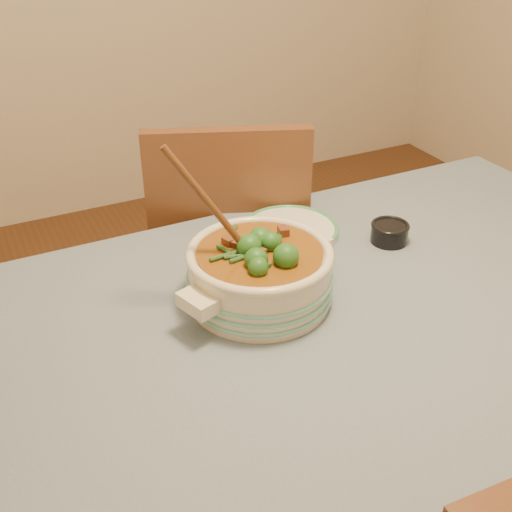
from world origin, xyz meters
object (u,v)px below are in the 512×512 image
(stew_casserole, at_px, (259,270))
(dining_table, at_px, (360,334))
(white_plate, at_px, (290,229))
(chair_far, at_px, (228,246))
(condiment_bowl, at_px, (390,232))

(stew_casserole, bearing_deg, dining_table, -28.45)
(white_plate, bearing_deg, chair_far, 98.30)
(stew_casserole, bearing_deg, condiment_bowl, 11.51)
(white_plate, xyz_separation_m, chair_far, (-0.05, 0.31, -0.20))
(dining_table, distance_m, chair_far, 0.67)
(dining_table, xyz_separation_m, stew_casserole, (-0.21, 0.11, 0.17))
(dining_table, relative_size, chair_far, 1.68)
(stew_casserole, xyz_separation_m, chair_far, (0.17, 0.55, -0.27))
(white_plate, height_order, condiment_bowl, condiment_bowl)
(white_plate, distance_m, chair_far, 0.37)
(dining_table, distance_m, condiment_bowl, 0.32)
(dining_table, distance_m, stew_casserole, 0.29)
(dining_table, bearing_deg, stew_casserole, 151.55)
(stew_casserole, relative_size, condiment_bowl, 3.49)
(white_plate, relative_size, chair_far, 0.31)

